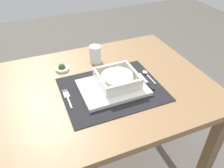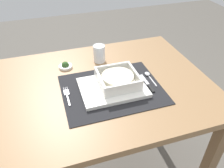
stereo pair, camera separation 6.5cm
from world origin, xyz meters
The scene contains 9 objects.
dining_table centered at (0.00, 0.00, 0.63)m, with size 0.96×0.75×0.73m.
placemat centered at (0.02, -0.05, 0.74)m, with size 0.43×0.34×0.00m, color black.
serving_plate centered at (0.02, -0.05, 0.75)m, with size 0.28×0.21×0.02m, color white.
porridge_bowl centered at (0.05, -0.04, 0.78)m, with size 0.17×0.17×0.05m.
fork centered at (-0.18, -0.04, 0.74)m, with size 0.02×0.13×0.00m.
spoon centered at (0.21, -0.02, 0.74)m, with size 0.02×0.11×0.01m.
butter_knife centered at (0.18, -0.07, 0.74)m, with size 0.01×0.14×0.01m.
drinking_glass centered at (0.03, 0.20, 0.77)m, with size 0.06×0.06×0.09m.
condiment_saucer centered at (-0.15, 0.19, 0.74)m, with size 0.07×0.07×0.04m.
Camera 2 is at (-0.22, -0.80, 1.35)m, focal length 36.29 mm.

